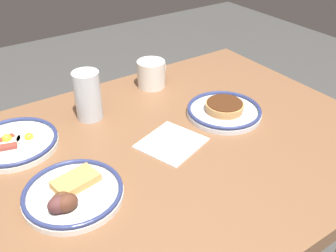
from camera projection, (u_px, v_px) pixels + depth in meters
name	position (u px, v px, depth m)	size (l,w,h in m)	color
dining_table	(157.00, 178.00, 1.01)	(1.21, 0.83, 0.74)	brown
plate_near_main	(14.00, 143.00, 0.97)	(0.22, 0.22, 0.04)	white
plate_center_pancakes	(224.00, 110.00, 1.09)	(0.22, 0.22, 0.04)	white
plate_far_companion	(72.00, 194.00, 0.81)	(0.22, 0.22, 0.05)	white
coffee_mug	(152.00, 73.00, 1.23)	(0.12, 0.09, 0.09)	white
drinking_glass	(88.00, 98.00, 1.06)	(0.07, 0.07, 0.14)	silver
paper_napkin	(171.00, 143.00, 0.98)	(0.15, 0.14, 0.00)	white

